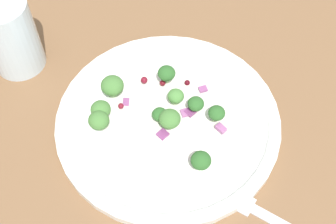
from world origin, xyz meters
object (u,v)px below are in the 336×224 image
object	(u,v)px
broccoli_floret_0	(170,119)
broccoli_floret_2	(196,104)
broccoli_floret_1	(99,120)
water_glass	(11,36)
plate	(168,120)

from	to	relation	value
broccoli_floret_0	broccoli_floret_2	distance (cm)	4.06
broccoli_floret_2	broccoli_floret_1	bearing A→B (deg)	160.92
broccoli_floret_1	broccoli_floret_2	world-z (taller)	broccoli_floret_1
broccoli_floret_1	broccoli_floret_2	xyz separation A→B (cm)	(11.60, -4.01, -0.51)
broccoli_floret_0	broccoli_floret_1	distance (cm)	8.67
broccoli_floret_1	water_glass	world-z (taller)	water_glass
plate	broccoli_floret_2	bearing A→B (deg)	-15.70
plate	water_glass	bearing A→B (deg)	121.29
broccoli_floret_1	broccoli_floret_2	distance (cm)	12.28
water_glass	broccoli_floret_1	bearing A→B (deg)	-76.41
plate	water_glass	world-z (taller)	water_glass
plate	broccoli_floret_1	distance (cm)	9.00
plate	water_glass	distance (cm)	23.89
broccoli_floret_2	water_glass	xyz separation A→B (cm)	(-15.71, 21.03, 2.45)
broccoli_floret_0	broccoli_floret_1	size ratio (longest dim) A/B	1.05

